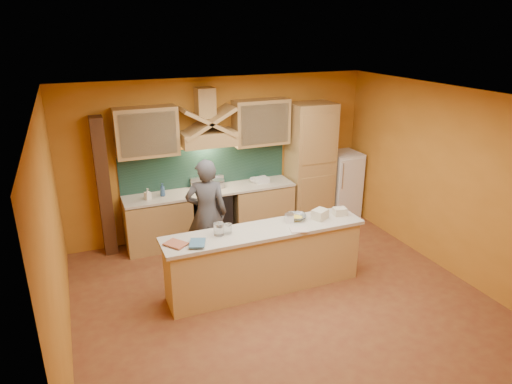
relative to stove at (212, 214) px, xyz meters
name	(u,v)px	position (x,y,z in m)	size (l,w,h in m)	color
floor	(279,297)	(0.30, -2.20, -0.45)	(5.50, 5.00, 0.01)	brown
ceiling	(283,97)	(0.30, -2.20, 2.35)	(5.50, 5.00, 0.01)	white
wall_back	(221,157)	(0.30, 0.30, 0.95)	(5.50, 0.02, 2.80)	#BF7825
wall_front	(410,308)	(0.30, -4.70, 0.95)	(5.50, 0.02, 2.80)	#BF7825
wall_left	(54,241)	(-2.45, -2.20, 0.95)	(0.02, 5.00, 2.80)	#BF7825
wall_right	(444,179)	(3.05, -2.20, 0.95)	(0.02, 5.00, 2.80)	#BF7825
base_cabinet_left	(158,224)	(-0.95, 0.00, -0.02)	(1.10, 0.60, 0.86)	tan
base_cabinet_right	(261,208)	(0.95, 0.00, -0.02)	(1.10, 0.60, 0.86)	tan
counter_top	(211,191)	(0.00, 0.00, 0.45)	(3.00, 0.62, 0.04)	beige
stove	(212,214)	(0.00, 0.00, 0.00)	(0.60, 0.58, 0.90)	black
backsplash	(205,167)	(0.00, 0.28, 0.80)	(3.00, 0.03, 0.70)	#17342B
range_hood	(208,138)	(0.00, 0.05, 1.37)	(0.92, 0.50, 0.24)	tan
hood_chimney	(205,103)	(0.00, 0.15, 1.95)	(0.30, 0.30, 0.50)	tan
upper_cabinet_left	(146,132)	(-1.00, 0.12, 1.55)	(1.00, 0.35, 0.80)	tan
upper_cabinet_right	(261,122)	(1.00, 0.12, 1.55)	(1.00, 0.35, 0.80)	tan
pantry_column	(310,164)	(1.95, 0.00, 0.70)	(0.80, 0.60, 2.30)	tan
fridge	(342,184)	(2.70, 0.00, 0.20)	(0.58, 0.60, 1.30)	white
trim_column_left	(104,187)	(-1.75, 0.15, 0.70)	(0.20, 0.30, 2.30)	#472816
island_body	(265,261)	(0.20, -1.90, -0.01)	(2.80, 0.55, 0.88)	#D8B36E
island_top	(265,231)	(0.20, -1.90, 0.47)	(2.90, 0.62, 0.05)	beige
person	(207,214)	(-0.35, -0.91, 0.43)	(0.64, 0.42, 1.75)	#4C4C51
pot_large	(206,189)	(-0.12, -0.10, 0.52)	(0.22, 0.22, 0.14)	#B4B5BB
pot_small	(219,185)	(0.16, 0.06, 0.51)	(0.21, 0.21, 0.13)	#ACADB3
soap_bottle_a	(148,194)	(-1.10, -0.07, 0.57)	(0.09, 0.09, 0.19)	white
soap_bottle_b	(162,190)	(-0.84, 0.00, 0.58)	(0.09, 0.09, 0.22)	#2F4F81
bowl_back	(256,180)	(0.87, 0.07, 0.50)	(0.22, 0.22, 0.07)	silver
dish_rack	(261,180)	(0.97, 0.02, 0.51)	(0.25, 0.19, 0.09)	white
book_lower	(170,247)	(-1.14, -1.98, 0.51)	(0.21, 0.28, 0.03)	#AA5A3D
book_upper	(190,243)	(-0.90, -1.99, 0.53)	(0.20, 0.27, 0.02)	#3D6888
jar_large	(219,229)	(-0.45, -1.84, 0.58)	(0.14, 0.14, 0.17)	white
jar_small	(228,229)	(-0.32, -1.83, 0.56)	(0.12, 0.12, 0.13)	white
kitchen_scale	(289,219)	(0.62, -1.81, 0.54)	(0.12, 0.12, 0.10)	white
mixing_bowl	(296,217)	(0.76, -1.77, 0.53)	(0.29, 0.29, 0.07)	white
cloth	(299,230)	(0.61, -2.13, 0.50)	(0.23, 0.18, 0.02)	beige
grocery_bag_a	(320,214)	(1.09, -1.88, 0.57)	(0.22, 0.17, 0.14)	beige
grocery_bag_b	(340,211)	(1.43, -1.87, 0.55)	(0.18, 0.14, 0.11)	beige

